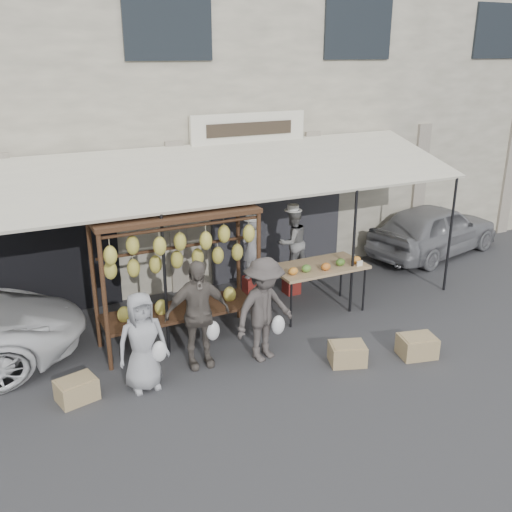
{
  "coord_description": "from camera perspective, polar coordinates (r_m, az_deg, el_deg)",
  "views": [
    {
      "loc": [
        -3.31,
        -6.73,
        4.55
      ],
      "look_at": [
        0.68,
        1.4,
        1.3
      ],
      "focal_mm": 40.0,
      "sensor_mm": 36.0,
      "label": 1
    }
  ],
  "objects": [
    {
      "name": "ground_plane",
      "position": [
        8.77,
        0.04,
        -11.5
      ],
      "size": [
        90.0,
        90.0,
        0.0
      ],
      "primitive_type": "plane",
      "color": "#2D2D30"
    },
    {
      "name": "produce_table",
      "position": [
        10.37,
        6.38,
        -1.18
      ],
      "size": [
        1.7,
        0.9,
        1.04
      ],
      "color": "tan",
      "rests_on": "ground_plane"
    },
    {
      "name": "crate_near_a",
      "position": [
        9.03,
        9.12,
        -9.63
      ],
      "size": [
        0.64,
        0.56,
        0.32
      ],
      "primitive_type": "cube",
      "rotation": [
        0.0,
        0.0,
        -0.34
      ],
      "color": "tan",
      "rests_on": "ground_plane"
    },
    {
      "name": "awning",
      "position": [
        9.8,
        -5.85,
        8.0
      ],
      "size": [
        10.0,
        2.35,
        2.92
      ],
      "color": "beige",
      "rests_on": "ground_plane"
    },
    {
      "name": "customer_right",
      "position": [
        8.75,
        0.82,
        -5.39
      ],
      "size": [
        1.2,
        0.88,
        1.67
      ],
      "primitive_type": "imported",
      "rotation": [
        0.0,
        0.0,
        0.26
      ],
      "color": "#47403E",
      "rests_on": "ground_plane"
    },
    {
      "name": "banana_rack",
      "position": [
        9.04,
        -7.86,
        0.24
      ],
      "size": [
        2.6,
        0.9,
        2.24
      ],
      "color": "black",
      "rests_on": "ground_plane"
    },
    {
      "name": "customer_mid",
      "position": [
        8.61,
        -5.88,
        -5.81
      ],
      "size": [
        1.03,
        0.49,
        1.7
      ],
      "primitive_type": "imported",
      "rotation": [
        0.0,
        0.0,
        -0.08
      ],
      "color": "#5E564F",
      "rests_on": "ground_plane"
    },
    {
      "name": "customer_left",
      "position": [
        8.21,
        -11.31,
        -8.4
      ],
      "size": [
        0.73,
        0.5,
        1.47
      ],
      "primitive_type": "imported",
      "rotation": [
        0.0,
        0.0,
        0.04
      ],
      "color": "#98999E",
      "rests_on": "ground_plane"
    },
    {
      "name": "crate_near_b",
      "position": [
        9.46,
        15.81,
        -8.67
      ],
      "size": [
        0.64,
        0.54,
        0.33
      ],
      "primitive_type": "cube",
      "rotation": [
        0.0,
        0.0,
        -0.24
      ],
      "color": "tan",
      "rests_on": "ground_plane"
    },
    {
      "name": "vendor_right",
      "position": [
        11.07,
        3.67,
        1.4
      ],
      "size": [
        0.71,
        0.59,
        1.34
      ],
      "primitive_type": "imported",
      "rotation": [
        0.0,
        0.0,
        3.28
      ],
      "color": "gray",
      "rests_on": "stool_right"
    },
    {
      "name": "crate_far",
      "position": [
        8.45,
        -17.5,
        -12.65
      ],
      "size": [
        0.6,
        0.5,
        0.31
      ],
      "primitive_type": "cube",
      "rotation": [
        0.0,
        0.0,
        0.24
      ],
      "color": "tan",
      "rests_on": "ground_plane"
    },
    {
      "name": "stool_right",
      "position": [
        11.37,
        3.57,
        -2.77
      ],
      "size": [
        0.29,
        0.29,
        0.4
      ],
      "primitive_type": "cube",
      "rotation": [
        0.0,
        0.0,
        0.0
      ],
      "color": "maroon",
      "rests_on": "ground_plane"
    },
    {
      "name": "stool_left",
      "position": [
        11.18,
        -0.43,
        -3.11
      ],
      "size": [
        0.36,
        0.36,
        0.42
      ],
      "primitive_type": "cube",
      "rotation": [
        0.0,
        0.0,
        -0.25
      ],
      "color": "maroon",
      "rests_on": "ground_plane"
    },
    {
      "name": "shophouse",
      "position": [
        13.66,
        -12.52,
        15.52
      ],
      "size": [
        24.0,
        6.15,
        7.3
      ],
      "color": "beige",
      "rests_on": "ground_plane"
    },
    {
      "name": "vendor_left",
      "position": [
        10.89,
        -0.44,
        0.81
      ],
      "size": [
        0.5,
        0.39,
        1.2
      ],
      "primitive_type": "imported",
      "rotation": [
        0.0,
        0.0,
        3.39
      ],
      "color": "gray",
      "rests_on": "stool_left"
    },
    {
      "name": "sedan",
      "position": [
        14.07,
        17.39,
        2.59
      ],
      "size": [
        3.86,
        2.22,
        1.24
      ],
      "primitive_type": "imported",
      "rotation": [
        0.0,
        0.0,
        1.79
      ],
      "color": "gray",
      "rests_on": "ground_plane"
    }
  ]
}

